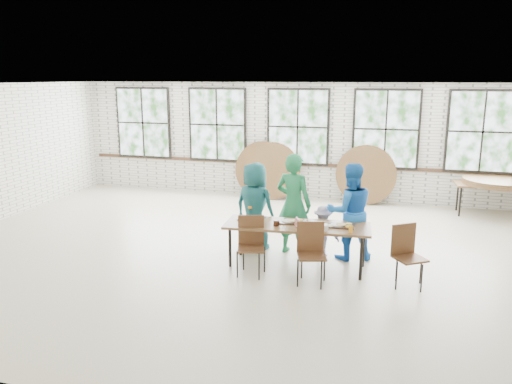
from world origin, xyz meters
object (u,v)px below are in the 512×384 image
chair_near_right (311,247)px  chair_near_left (251,240)px  dining_table (297,227)px  storage_table (497,187)px

chair_near_right → chair_near_left: bearing=157.6°
dining_table → chair_near_left: bearing=-149.2°
chair_near_left → storage_table: size_ratio=0.51×
chair_near_right → storage_table: (3.46, 4.91, 0.13)m
storage_table → dining_table: bearing=-134.9°
chair_near_left → storage_table: chair_near_left is taller
dining_table → chair_near_right: chair_near_right is taller
dining_table → chair_near_right: size_ratio=2.58×
dining_table → storage_table: (3.79, 4.35, -0.00)m
dining_table → storage_table: size_ratio=1.33×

